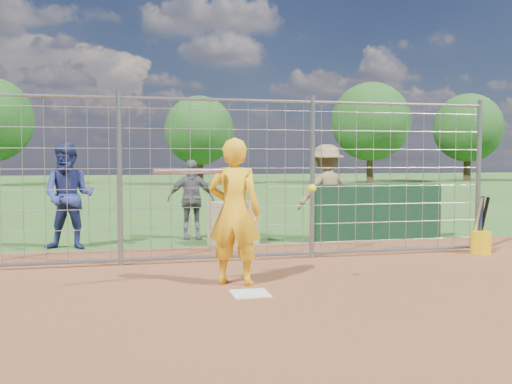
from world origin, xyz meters
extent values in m
plane|color=#2D591E|center=(0.00, 0.00, 0.00)|extent=(100.00, 100.00, 0.00)
cube|color=silver|center=(0.00, -0.20, 0.01)|extent=(0.43, 0.43, 0.02)
cube|color=#11381E|center=(3.40, 3.60, 0.55)|extent=(2.60, 0.20, 1.10)
imported|color=yellow|center=(-0.08, 0.38, 0.93)|extent=(0.80, 0.69, 1.86)
imported|color=navy|center=(-2.39, 3.81, 0.94)|extent=(1.05, 0.90, 1.88)
imported|color=#58585D|center=(-0.16, 4.59, 0.79)|extent=(0.93, 0.39, 1.58)
imported|color=olive|center=(2.49, 4.06, 0.94)|extent=(1.31, 0.89, 1.88)
cube|color=tan|center=(0.53, 3.70, 0.40)|extent=(0.95, 0.81, 0.80)
cylinder|color=silver|center=(-0.68, 0.16, 1.45)|extent=(0.85, 0.24, 0.06)
sphere|color=yellow|center=(0.80, -0.08, 1.24)|extent=(0.10, 0.10, 0.10)
cylinder|color=yellow|center=(4.41, 1.75, 0.19)|extent=(0.34, 0.34, 0.38)
cylinder|color=silver|center=(4.36, 1.80, 0.55)|extent=(0.06, 0.30, 0.83)
cylinder|color=navy|center=(4.43, 1.80, 0.55)|extent=(0.06, 0.15, 0.85)
cylinder|color=black|center=(4.48, 1.80, 0.55)|extent=(0.06, 0.29, 0.83)
cylinder|color=gray|center=(-1.50, 2.00, 1.30)|extent=(0.08, 0.08, 2.60)
cylinder|color=gray|center=(1.50, 2.00, 1.30)|extent=(0.08, 0.08, 2.60)
cylinder|color=gray|center=(4.50, 2.00, 1.30)|extent=(0.08, 0.08, 2.60)
cylinder|color=gray|center=(0.00, 2.00, 2.50)|extent=(9.00, 0.05, 0.05)
cylinder|color=gray|center=(0.00, 2.00, 0.08)|extent=(9.00, 0.05, 0.05)
cube|color=gray|center=(0.00, 2.00, 1.25)|extent=(9.00, 0.02, 2.50)
cylinder|color=#3F2B19|center=(3.00, 28.00, 1.08)|extent=(0.50, 0.50, 2.16)
sphere|color=#26561E|center=(3.00, 28.00, 3.30)|extent=(4.20, 4.20, 4.20)
cylinder|color=#3F2B19|center=(14.00, 27.50, 1.30)|extent=(0.50, 0.50, 2.59)
sphere|color=#26561E|center=(14.00, 27.50, 3.96)|extent=(5.04, 5.04, 5.04)
cylinder|color=#3F2B19|center=(22.00, 29.00, 1.22)|extent=(0.50, 0.50, 2.45)
sphere|color=#26561E|center=(22.00, 29.00, 3.74)|extent=(4.76, 4.76, 4.76)
camera|label=1|loc=(-1.42, -6.67, 1.60)|focal=40.00mm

